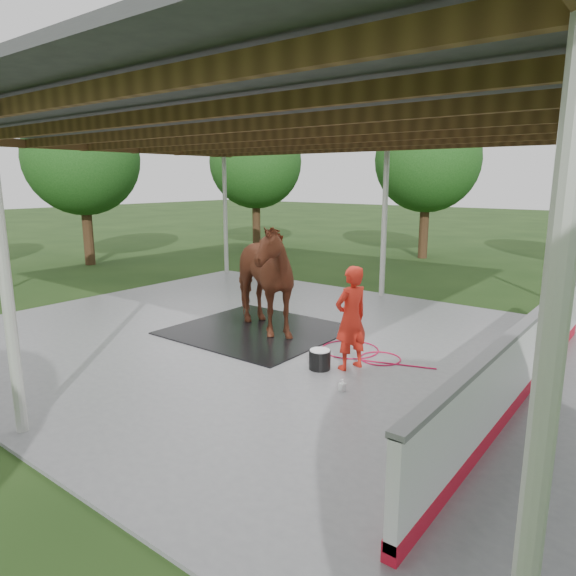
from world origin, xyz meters
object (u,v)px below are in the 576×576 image
Objects in this scene: horse at (256,276)px; handler at (351,318)px; wash_bucket at (320,359)px; dasher_board at (523,363)px.

handler is at bearing -80.58° from horse.
wash_bucket is at bearing -29.40° from handler.
dasher_board is 2.57m from handler.
horse is at bearing 155.95° from wash_bucket.
horse is at bearing 177.05° from dasher_board.
handler reaches higher than dasher_board.
handler is at bearing 41.91° from wash_bucket.
dasher_board is 22.69× the size of wash_bucket.
handler reaches higher than wash_bucket.
handler is (2.59, -0.66, -0.28)m from horse.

